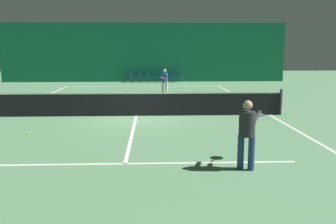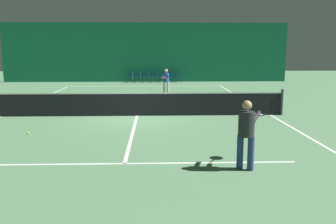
% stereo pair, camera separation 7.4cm
% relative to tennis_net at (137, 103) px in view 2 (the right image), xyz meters
% --- Properties ---
extents(ground_plane, '(60.00, 60.00, 0.00)m').
position_rel_tennis_net_xyz_m(ground_plane, '(0.00, 0.00, -0.51)').
color(ground_plane, '#56845B').
extents(backdrop_curtain, '(23.00, 0.12, 4.74)m').
position_rel_tennis_net_xyz_m(backdrop_curtain, '(0.00, 15.68, 1.86)').
color(backdrop_curtain, '#146042').
rests_on(backdrop_curtain, ground).
extents(court_line_baseline_far, '(11.00, 0.10, 0.00)m').
position_rel_tennis_net_xyz_m(court_line_baseline_far, '(0.00, 11.90, -0.51)').
color(court_line_baseline_far, white).
rests_on(court_line_baseline_far, ground).
extents(court_line_service_far, '(8.25, 0.10, 0.00)m').
position_rel_tennis_net_xyz_m(court_line_service_far, '(0.00, 6.40, -0.51)').
color(court_line_service_far, white).
rests_on(court_line_service_far, ground).
extents(court_line_service_near, '(8.25, 0.10, 0.00)m').
position_rel_tennis_net_xyz_m(court_line_service_near, '(0.00, -6.40, -0.51)').
color(court_line_service_near, white).
rests_on(court_line_service_near, ground).
extents(court_line_sideline_left, '(0.10, 23.80, 0.00)m').
position_rel_tennis_net_xyz_m(court_line_sideline_left, '(-5.50, 0.00, -0.51)').
color(court_line_sideline_left, white).
rests_on(court_line_sideline_left, ground).
extents(court_line_sideline_right, '(0.10, 23.80, 0.00)m').
position_rel_tennis_net_xyz_m(court_line_sideline_right, '(5.50, 0.00, -0.51)').
color(court_line_sideline_right, white).
rests_on(court_line_sideline_right, ground).
extents(court_line_centre, '(0.10, 12.80, 0.00)m').
position_rel_tennis_net_xyz_m(court_line_centre, '(0.00, 0.00, -0.51)').
color(court_line_centre, white).
rests_on(court_line_centre, ground).
extents(tennis_net, '(12.00, 0.10, 1.07)m').
position_rel_tennis_net_xyz_m(tennis_net, '(0.00, 0.00, 0.00)').
color(tennis_net, black).
rests_on(tennis_net, ground).
extents(player_near, '(0.96, 1.31, 1.59)m').
position_rel_tennis_net_xyz_m(player_near, '(2.80, -6.88, 0.42)').
color(player_near, navy).
rests_on(player_near, ground).
extents(player_far, '(0.53, 1.31, 1.50)m').
position_rel_tennis_net_xyz_m(player_far, '(1.39, 7.09, 0.37)').
color(player_far, beige).
rests_on(player_far, ground).
extents(courtside_chair_0, '(0.44, 0.44, 0.84)m').
position_rel_tennis_net_xyz_m(courtside_chair_0, '(-1.20, 15.13, -0.03)').
color(courtside_chair_0, '#2D2D2D').
rests_on(courtside_chair_0, ground).
extents(courtside_chair_1, '(0.44, 0.44, 0.84)m').
position_rel_tennis_net_xyz_m(courtside_chair_1, '(-0.55, 15.13, -0.03)').
color(courtside_chair_1, '#2D2D2D').
rests_on(courtside_chair_1, ground).
extents(courtside_chair_2, '(0.44, 0.44, 0.84)m').
position_rel_tennis_net_xyz_m(courtside_chair_2, '(0.10, 15.13, -0.03)').
color(courtside_chair_2, '#2D2D2D').
rests_on(courtside_chair_2, ground).
extents(courtside_chair_3, '(0.44, 0.44, 0.84)m').
position_rel_tennis_net_xyz_m(courtside_chair_3, '(0.75, 15.13, -0.03)').
color(courtside_chair_3, '#2D2D2D').
rests_on(courtside_chair_3, ground).
extents(courtside_chair_4, '(0.44, 0.44, 0.84)m').
position_rel_tennis_net_xyz_m(courtside_chair_4, '(1.40, 15.13, -0.03)').
color(courtside_chair_4, '#2D2D2D').
rests_on(courtside_chair_4, ground).
extents(courtside_chair_5, '(0.44, 0.44, 0.84)m').
position_rel_tennis_net_xyz_m(courtside_chair_5, '(2.05, 15.13, -0.03)').
color(courtside_chair_5, '#2D2D2D').
rests_on(courtside_chair_5, ground).
extents(courtside_chair_6, '(0.44, 0.44, 0.84)m').
position_rel_tennis_net_xyz_m(courtside_chair_6, '(2.70, 15.13, -0.03)').
color(courtside_chair_6, '#2D2D2D').
rests_on(courtside_chair_6, ground).
extents(tennis_ball, '(0.07, 0.07, 0.07)m').
position_rel_tennis_net_xyz_m(tennis_ball, '(-3.34, -3.17, -0.48)').
color(tennis_ball, '#D1DB33').
rests_on(tennis_ball, ground).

